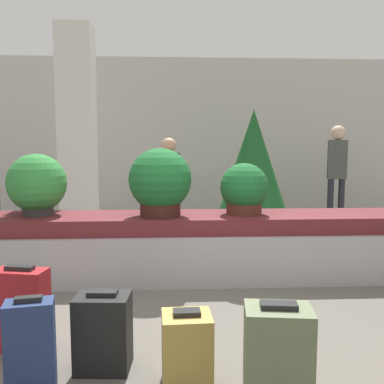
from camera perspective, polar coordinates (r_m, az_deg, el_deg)
The scene contains 15 objects.
ground_plane at distance 3.46m, azimuth 1.48°, elevation -18.76°, with size 18.00×18.00×0.00m, color #59544C.
back_wall at distance 8.72m, azimuth -1.46°, elevation 7.13°, with size 18.00×0.06×3.20m.
carousel at distance 4.82m, azimuth 0.00°, elevation -7.28°, with size 7.90×0.93×0.70m.
pillar at distance 6.62m, azimuth -14.99°, elevation 7.21°, with size 0.50×0.50×3.20m.
suitcase_0 at distance 2.58m, azimuth 11.34°, elevation -20.84°, with size 0.40×0.32×0.61m.
suitcase_1 at distance 3.40m, azimuth -21.79°, elevation -14.32°, with size 0.40×0.26×0.62m.
suitcase_3 at distance 2.75m, azimuth -0.70°, elevation -20.37°, with size 0.31×0.28×0.48m.
suitcase_5 at distance 2.82m, azimuth -20.74°, elevation -18.88°, with size 0.30×0.22×0.60m.
suitcase_6 at distance 2.99m, azimuth -11.75°, elevation -17.77°, with size 0.37×0.29×0.53m.
potted_plant_0 at distance 4.96m, azimuth -19.98°, elevation 0.92°, with size 0.64×0.64×0.67m.
potted_plant_1 at distance 4.59m, azimuth -4.28°, elevation 1.25°, with size 0.68×0.68×0.74m.
potted_plant_2 at distance 4.78m, azimuth 6.97°, elevation 0.29°, with size 0.54×0.54×0.57m.
traveler_0 at distance 6.46m, azimuth -3.07°, elevation 1.49°, with size 0.34×0.36×1.58m.
traveler_1 at distance 8.03m, azimuth 18.77°, elevation 3.32°, with size 0.35×0.25×1.81m.
decorated_tree at distance 6.60m, azimuth 8.15°, elevation 2.94°, with size 1.22×1.22×2.00m.
Camera 1 is at (-0.26, -3.13, 1.46)m, focal length 40.00 mm.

